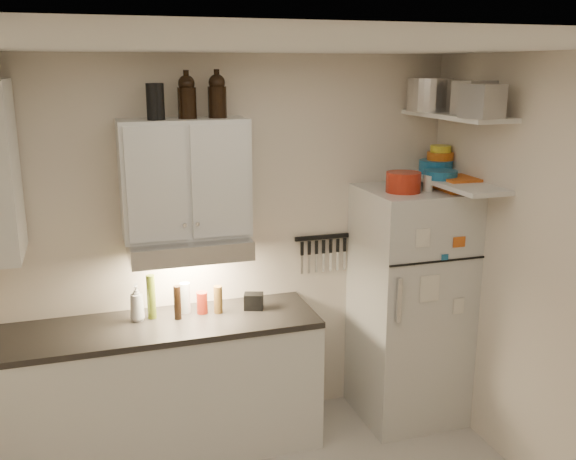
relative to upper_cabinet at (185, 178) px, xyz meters
name	(u,v)px	position (x,y,z in m)	size (l,w,h in m)	color
ceiling	(297,43)	(0.30, -1.33, 0.78)	(3.20, 3.00, 0.02)	white
back_wall	(227,247)	(0.30, 0.18, -0.53)	(3.20, 0.02, 2.60)	beige
right_wall	(573,294)	(1.91, -1.33, -0.53)	(0.02, 3.00, 2.60)	beige
base_cabinet	(158,392)	(-0.25, -0.14, -1.39)	(2.10, 0.60, 0.88)	silver
countertop	(155,327)	(-0.25, -0.14, -0.93)	(2.10, 0.62, 0.04)	black
upper_cabinet	(185,178)	(0.00, 0.00, 0.00)	(0.80, 0.33, 0.75)	silver
range_hood	(189,247)	(0.00, -0.06, -0.44)	(0.76, 0.46, 0.12)	silver
fridge	(409,305)	(1.55, -0.18, -0.98)	(0.70, 0.68, 1.70)	silver
shelf_hi	(456,116)	(1.75, -0.31, 0.38)	(0.30, 0.95, 0.03)	silver
shelf_lo	(452,182)	(1.75, -0.31, -0.07)	(0.30, 0.95, 0.03)	silver
knife_strip	(323,237)	(1.00, 0.15, -0.51)	(0.42, 0.02, 0.03)	black
dutch_oven	(403,182)	(1.42, -0.25, -0.06)	(0.23, 0.23, 0.13)	#A52513
book_stack	(457,184)	(1.79, -0.32, -0.08)	(0.22, 0.28, 0.09)	#CF5B19
spice_jar	(428,183)	(1.59, -0.27, -0.07)	(0.06, 0.06, 0.11)	silver
stock_pot	(430,95)	(1.70, -0.05, 0.50)	(0.31, 0.31, 0.22)	silver
tin_a	(474,98)	(1.78, -0.45, 0.50)	(0.21, 0.19, 0.21)	#AAAAAD
tin_b	(482,101)	(1.68, -0.70, 0.49)	(0.20, 0.20, 0.20)	#AAAAAD
bowl_teal	(436,167)	(1.78, -0.03, 0.00)	(0.24, 0.24, 0.09)	#1A6190
bowl_orange	(440,156)	(1.82, -0.03, 0.07)	(0.19, 0.19, 0.06)	#BC5611
bowl_yellow	(441,149)	(1.82, -0.03, 0.12)	(0.15, 0.15, 0.05)	yellow
plates	(440,175)	(1.70, -0.25, -0.02)	(0.23, 0.23, 0.06)	#1A6190
growler_a	(187,96)	(0.03, -0.01, 0.51)	(0.12, 0.12, 0.27)	black
growler_b	(217,95)	(0.22, 0.00, 0.51)	(0.12, 0.12, 0.28)	black
thermos_a	(158,102)	(-0.15, -0.06, 0.48)	(0.08, 0.08, 0.22)	black
thermos_b	(153,102)	(-0.18, -0.07, 0.48)	(0.08, 0.08, 0.22)	black
soap_bottle	(137,300)	(-0.35, -0.04, -0.77)	(0.11, 0.11, 0.27)	silver
pepper_mill	(218,300)	(0.18, -0.07, -0.81)	(0.06, 0.06, 0.19)	brown
oil_bottle	(151,297)	(-0.25, -0.03, -0.76)	(0.06, 0.06, 0.29)	#566619
vinegar_bottle	(177,303)	(-0.09, -0.10, -0.79)	(0.05, 0.05, 0.23)	black
clear_bottle	(185,298)	(-0.03, 0.00, -0.80)	(0.07, 0.07, 0.21)	silver
red_jar	(202,303)	(0.08, -0.04, -0.83)	(0.07, 0.07, 0.15)	#A52513
caddy	(254,301)	(0.42, -0.07, -0.85)	(0.13, 0.09, 0.11)	black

